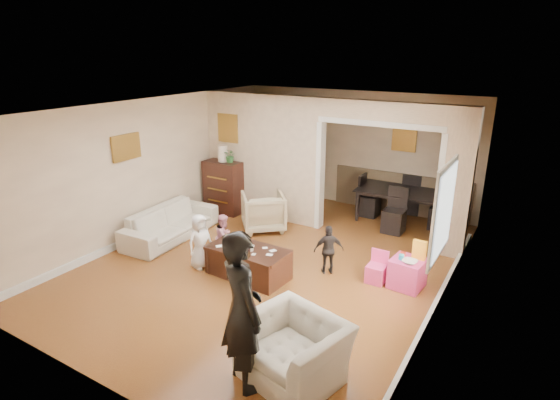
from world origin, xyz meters
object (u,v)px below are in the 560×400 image
Objects in this scene: armchair_back at (263,211)px; adult_person at (242,311)px; coffee_cup at (251,248)px; dresser at (224,187)px; armchair_front at (293,350)px; cyan_cup at (401,257)px; sofa at (171,223)px; coffee_table at (248,262)px; play_table at (407,273)px; dining_table at (404,206)px; child_kneel_b at (224,237)px; child_toddler at (329,250)px; child_kneel_a at (200,241)px; table_lamp at (223,153)px.

armchair_back is 0.46× the size of adult_person.
armchair_back is at bearing 117.92° from coffee_cup.
dresser is at bearing -59.26° from armchair_back.
cyan_cup is (0.41, 2.57, 0.15)m from armchair_front.
coffee_table is (2.16, -0.50, -0.06)m from sofa.
dining_table is at bearing 107.66° from play_table.
coffee_table is 0.78m from child_kneel_b.
dining_table is 2.36× the size of child_toddler.
child_kneel_a is at bearing -160.30° from play_table.
dining_table is at bearing -133.48° from child_toddler.
coffee_table is 0.31m from coffee_cup.
child_kneel_a is at bearing 145.46° from child_kneel_b.
coffee_cup is 3.91m from dining_table.
armchair_front is at bearing -107.97° from adult_person.
cyan_cup is at bearing 152.37° from child_toddler.
child_toddler is at bearing 120.70° from armchair_front.
child_kneel_b is (-0.80, 0.35, -0.12)m from coffee_cup.
sofa is 4.35m from cyan_cup.
coffee_cup is at bearing 76.52° from armchair_back.
sofa is 4.35m from adult_person.
sofa is at bearing 165.46° from armchair_front.
table_lamp is at bearing -19.07° from adult_person.
armchair_front is 0.83× the size of coffee_table.
coffee_table reaches higher than play_table.
child_toddler is (3.21, -1.44, -0.92)m from table_lamp.
adult_person is (1.24, -1.96, 0.37)m from coffee_cup.
armchair_front is 0.55× the size of dining_table.
sofa is 1.98m from table_lamp.
dining_table is at bearing -59.71° from adult_person.
child_toddler reaches higher than armchair_back.
sofa is 1.76× the size of dresser.
dresser is 3.10m from coffee_table.
cyan_cup is 0.04× the size of adult_person.
adult_person is at bearing -105.73° from cyan_cup.
dresser is at bearing 134.63° from coffee_table.
adult_person is (3.50, -2.51, 0.60)m from sofa.
sofa reaches higher than cyan_cup.
table_lamp reaches higher than armchair_back.
table_lamp is 5.49m from adult_person.
dresser reaches higher than child_kneel_a.
armchair_back is at bearing -28.63° from adult_person.
child_kneel_a is at bearing -124.13° from dining_table.
table_lamp is 2.82m from child_kneel_a.
dresser is at bearing 135.27° from coffee_cup.
table_lamp reaches higher than armchair_front.
child_toddler is at bearing -91.68° from child_kneel_b.
coffee_cup is 0.12× the size of child_toddler.
table_lamp is at bearing 134.63° from coffee_table.
child_kneel_b is at bearing -21.68° from child_toddler.
sofa is at bearing 166.87° from coffee_table.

